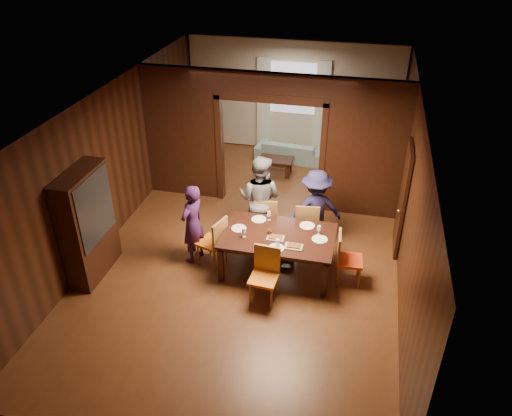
% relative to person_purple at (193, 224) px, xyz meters
% --- Properties ---
extents(floor, '(9.00, 9.00, 0.00)m').
position_rel_person_purple_xyz_m(floor, '(0.93, 0.74, -0.77)').
color(floor, '#592F19').
rests_on(floor, ground).
extents(ceiling, '(5.50, 9.00, 0.02)m').
position_rel_person_purple_xyz_m(ceiling, '(0.93, 0.74, 2.13)').
color(ceiling, silver).
rests_on(ceiling, room_walls).
extents(room_walls, '(5.52, 9.01, 2.90)m').
position_rel_person_purple_xyz_m(room_walls, '(0.93, 2.63, 0.74)').
color(room_walls, black).
rests_on(room_walls, floor).
extents(person_purple, '(0.52, 0.65, 1.53)m').
position_rel_person_purple_xyz_m(person_purple, '(0.00, 0.00, 0.00)').
color(person_purple, '#391A4D').
rests_on(person_purple, floor).
extents(person_grey, '(0.95, 0.79, 1.77)m').
position_rel_person_purple_xyz_m(person_grey, '(1.02, 0.96, 0.12)').
color(person_grey, slate).
rests_on(person_grey, floor).
extents(person_navy, '(1.16, 0.91, 1.58)m').
position_rel_person_purple_xyz_m(person_navy, '(2.08, 0.98, 0.02)').
color(person_navy, '#1C193F').
rests_on(person_navy, floor).
extents(sofa, '(1.80, 0.83, 0.51)m').
position_rel_person_purple_xyz_m(sofa, '(1.01, 4.59, -0.51)').
color(sofa, '#88B0B3').
rests_on(sofa, floor).
extents(serving_bowl, '(0.29, 0.29, 0.07)m').
position_rel_person_purple_xyz_m(serving_bowl, '(1.69, 0.16, 0.03)').
color(serving_bowl, black).
rests_on(serving_bowl, dining_table).
extents(dining_table, '(1.95, 1.21, 0.76)m').
position_rel_person_purple_xyz_m(dining_table, '(1.56, 0.02, -0.39)').
color(dining_table, black).
rests_on(dining_table, floor).
extents(coffee_table, '(0.80, 0.50, 0.40)m').
position_rel_person_purple_xyz_m(coffee_table, '(0.80, 3.73, -0.57)').
color(coffee_table, black).
rests_on(coffee_table, floor).
extents(chair_left, '(0.56, 0.56, 0.97)m').
position_rel_person_purple_xyz_m(chair_left, '(0.36, -0.04, -0.28)').
color(chair_left, orange).
rests_on(chair_left, floor).
extents(chair_right, '(0.47, 0.47, 0.97)m').
position_rel_person_purple_xyz_m(chair_right, '(2.81, -0.02, -0.28)').
color(chair_right, red).
rests_on(chair_right, floor).
extents(chair_far_l, '(0.51, 0.51, 0.97)m').
position_rel_person_purple_xyz_m(chair_far_l, '(1.15, 0.94, -0.28)').
color(chair_far_l, red).
rests_on(chair_far_l, floor).
extents(chair_far_r, '(0.50, 0.50, 0.97)m').
position_rel_person_purple_xyz_m(chair_far_r, '(1.94, 0.93, -0.28)').
color(chair_far_r, '#C24B12').
rests_on(chair_far_r, floor).
extents(chair_near, '(0.47, 0.47, 0.97)m').
position_rel_person_purple_xyz_m(chair_near, '(1.49, -0.83, -0.28)').
color(chair_near, orange).
rests_on(chair_near, floor).
extents(hutch, '(0.40, 1.20, 2.00)m').
position_rel_person_purple_xyz_m(hutch, '(-1.60, -0.76, 0.23)').
color(hutch, black).
rests_on(hutch, floor).
extents(door_right, '(0.06, 0.90, 2.10)m').
position_rel_person_purple_xyz_m(door_right, '(3.63, 1.24, 0.28)').
color(door_right, black).
rests_on(door_right, floor).
extents(window_far, '(1.20, 0.03, 1.30)m').
position_rel_person_purple_xyz_m(window_far, '(0.93, 5.18, 0.93)').
color(window_far, silver).
rests_on(window_far, back_wall).
extents(curtain_left, '(0.35, 0.06, 2.40)m').
position_rel_person_purple_xyz_m(curtain_left, '(0.18, 5.14, 0.48)').
color(curtain_left, white).
rests_on(curtain_left, back_wall).
extents(curtain_right, '(0.35, 0.06, 2.40)m').
position_rel_person_purple_xyz_m(curtain_right, '(1.68, 5.14, 0.48)').
color(curtain_right, white).
rests_on(curtain_right, back_wall).
extents(plate_left, '(0.27, 0.27, 0.01)m').
position_rel_person_purple_xyz_m(plate_left, '(0.84, 0.05, -0.00)').
color(plate_left, silver).
rests_on(plate_left, dining_table).
extents(plate_far_l, '(0.27, 0.27, 0.01)m').
position_rel_person_purple_xyz_m(plate_far_l, '(1.12, 0.42, -0.00)').
color(plate_far_l, silver).
rests_on(plate_far_l, dining_table).
extents(plate_far_r, '(0.27, 0.27, 0.01)m').
position_rel_person_purple_xyz_m(plate_far_r, '(2.01, 0.41, -0.00)').
color(plate_far_r, white).
rests_on(plate_far_r, dining_table).
extents(plate_right, '(0.27, 0.27, 0.01)m').
position_rel_person_purple_xyz_m(plate_right, '(2.28, 0.04, -0.00)').
color(plate_right, white).
rests_on(plate_right, dining_table).
extents(plate_near, '(0.27, 0.27, 0.01)m').
position_rel_person_purple_xyz_m(plate_near, '(1.60, -0.38, -0.00)').
color(plate_near, silver).
rests_on(plate_near, dining_table).
extents(platter_a, '(0.30, 0.20, 0.04)m').
position_rel_person_purple_xyz_m(platter_a, '(1.53, -0.09, 0.01)').
color(platter_a, gray).
rests_on(platter_a, dining_table).
extents(platter_b, '(0.30, 0.20, 0.04)m').
position_rel_person_purple_xyz_m(platter_b, '(1.88, -0.27, 0.01)').
color(platter_b, gray).
rests_on(platter_b, dining_table).
extents(wineglass_left, '(0.08, 0.08, 0.18)m').
position_rel_person_purple_xyz_m(wineglass_left, '(0.99, -0.18, 0.08)').
color(wineglass_left, white).
rests_on(wineglass_left, dining_table).
extents(wineglass_far, '(0.08, 0.08, 0.18)m').
position_rel_person_purple_xyz_m(wineglass_far, '(1.30, 0.45, 0.08)').
color(wineglass_far, silver).
rests_on(wineglass_far, dining_table).
extents(wineglass_right, '(0.08, 0.08, 0.18)m').
position_rel_person_purple_xyz_m(wineglass_right, '(2.24, 0.18, 0.08)').
color(wineglass_right, silver).
rests_on(wineglass_right, dining_table).
extents(tumbler, '(0.07, 0.07, 0.14)m').
position_rel_person_purple_xyz_m(tumbler, '(1.61, -0.32, 0.06)').
color(tumbler, white).
rests_on(tumbler, dining_table).
extents(condiment_jar, '(0.08, 0.08, 0.11)m').
position_rel_person_purple_xyz_m(condiment_jar, '(1.41, -0.01, 0.05)').
color(condiment_jar, '#452610').
rests_on(condiment_jar, dining_table).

